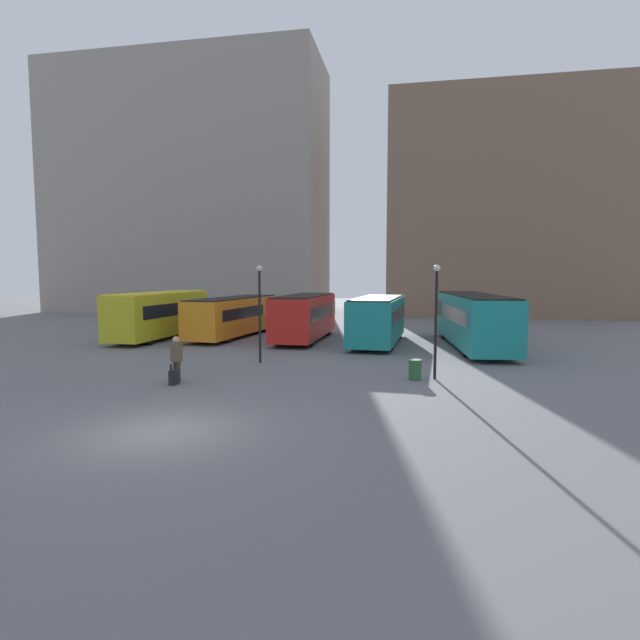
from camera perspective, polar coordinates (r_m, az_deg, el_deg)
name	(u,v)px	position (r m, az deg, el deg)	size (l,w,h in m)	color
ground_plane	(162,432)	(14.75, -17.63, -12.06)	(160.00, 160.00, 0.00)	slate
building_block_left	(189,191)	(63.34, -14.70, 14.07)	(31.88, 12.22, 28.61)	gray
building_block_right	(503,207)	(57.77, 20.15, 12.04)	(23.93, 10.20, 23.10)	#7F604C
bus_0	(161,313)	(35.72, -17.75, 0.74)	(2.70, 9.92, 3.15)	gold
bus_1	(234,315)	(35.56, -9.77, 0.56)	(3.40, 10.47, 2.77)	orange
bus_2	(305,316)	(33.13, -1.73, 0.51)	(2.63, 9.12, 3.01)	red
bus_3	(378,318)	(31.58, 6.67, 0.18)	(3.08, 9.32, 2.93)	#19847F
bus_4	(472,318)	(31.32, 17.02, 0.21)	(3.72, 12.65, 3.17)	#19847F
traveler	(176,355)	(20.86, -16.10, -3.87)	(0.59, 0.59, 1.86)	#4C3828
suitcase	(174,377)	(20.51, -16.37, -6.32)	(0.29, 0.45, 0.85)	black
lamp_post_0	(436,311)	(21.02, 13.12, 1.03)	(0.28, 0.28, 4.73)	black
lamp_post_1	(260,305)	(24.49, -6.91, 1.74)	(0.28, 0.28, 4.77)	black
trash_bin	(415,370)	(20.95, 10.81, -5.61)	(0.52, 0.52, 0.85)	#285633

